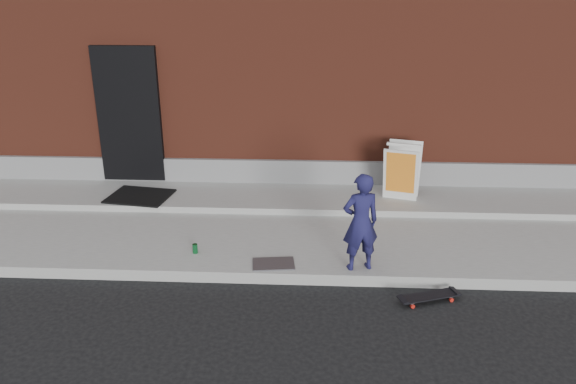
# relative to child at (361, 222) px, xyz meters

# --- Properties ---
(ground) EXTENTS (80.00, 80.00, 0.00)m
(ground) POSITION_rel_child_xyz_m (-1.05, -0.20, -0.77)
(ground) COLOR black
(ground) RESTS_ON ground
(sidewalk) EXTENTS (20.00, 3.00, 0.15)m
(sidewalk) POSITION_rel_child_xyz_m (-1.05, 1.30, -0.70)
(sidewalk) COLOR gray
(sidewalk) RESTS_ON ground
(apron) EXTENTS (20.00, 1.20, 0.10)m
(apron) POSITION_rel_child_xyz_m (-1.05, 2.20, -0.57)
(apron) COLOR gray
(apron) RESTS_ON sidewalk
(building) EXTENTS (20.00, 8.10, 5.00)m
(building) POSITION_rel_child_xyz_m (-1.05, 6.79, 1.72)
(building) COLOR maroon
(building) RESTS_ON ground
(child) EXTENTS (0.52, 0.41, 1.25)m
(child) POSITION_rel_child_xyz_m (0.00, 0.00, 0.00)
(child) COLOR #191844
(child) RESTS_ON sidewalk
(skateboard) EXTENTS (0.74, 0.41, 0.08)m
(skateboard) POSITION_rel_child_xyz_m (0.79, -0.49, -0.71)
(skateboard) COLOR red
(skateboard) RESTS_ON ground
(pizza_sign) EXTENTS (0.68, 0.74, 0.88)m
(pizza_sign) POSITION_rel_child_xyz_m (0.80, 2.18, -0.08)
(pizza_sign) COLOR silver
(pizza_sign) RESTS_ON apron
(soda_can) EXTENTS (0.08, 0.08, 0.13)m
(soda_can) POSITION_rel_child_xyz_m (-2.12, 0.30, -0.56)
(soda_can) COLOR #177737
(soda_can) RESTS_ON sidewalk
(doormat) EXTENTS (1.05, 0.90, 0.03)m
(doormat) POSITION_rel_child_xyz_m (-3.35, 1.99, -0.51)
(doormat) COLOR black
(doormat) RESTS_ON apron
(utility_plate) EXTENTS (0.56, 0.40, 0.02)m
(utility_plate) POSITION_rel_child_xyz_m (-1.06, 0.04, -0.61)
(utility_plate) COLOR #525156
(utility_plate) RESTS_ON sidewalk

